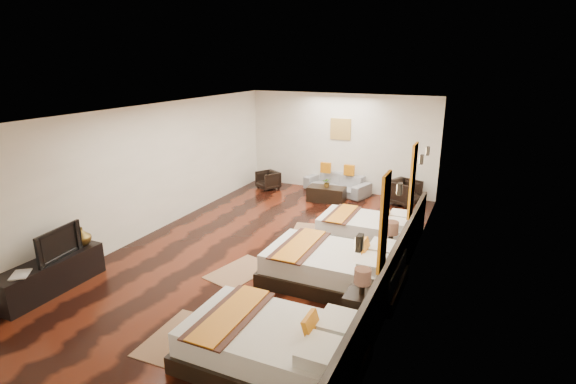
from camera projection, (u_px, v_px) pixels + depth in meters
The scene contains 30 objects.
floor at pixel (265, 251), 8.83m from camera, with size 5.50×9.50×0.01m, color black.
ceiling at pixel (262, 111), 8.02m from camera, with size 5.50×9.50×0.01m, color white.
back_wall at pixel (340, 143), 12.56m from camera, with size 5.50×0.01×2.80m, color silver.
left_wall at pixel (151, 170), 9.52m from camera, with size 0.01×9.50×2.80m, color silver.
right_wall at pixel (409, 203), 7.34m from camera, with size 0.01×9.50×2.80m, color silver.
headboard_panel at pixel (393, 274), 6.93m from camera, with size 0.08×6.60×0.90m, color black.
bed_near at pixel (274, 346), 5.44m from camera, with size 2.24×1.41×0.86m.
bed_mid at pixel (335, 267), 7.48m from camera, with size 2.33×1.47×0.89m.
bed_far at pixel (366, 228), 9.33m from camera, with size 1.96×1.23×0.75m.
nightstand_a at pixel (361, 306), 6.28m from camera, with size 0.45×0.45×0.89m.
nightstand_b at pixel (390, 253), 7.96m from camera, with size 0.47×0.47×0.93m.
jute_mat_near at pixel (179, 337), 6.08m from camera, with size 0.75×1.20×0.01m, color #8D6647.
jute_mat_mid at pixel (240, 271), 7.97m from camera, with size 0.75×1.20×0.01m, color #8D6647.
jute_mat_far at pixel (309, 233), 9.71m from camera, with size 0.75×1.20×0.01m, color #8D6647.
tv_console at pixel (51, 275), 7.25m from camera, with size 0.50×1.80×0.55m, color black.
tv at pixel (55, 243), 7.19m from camera, with size 0.91×0.12×0.53m, color black.
book at pixel (11, 276), 6.62m from camera, with size 0.25×0.33×0.03m, color black.
figurine at pixel (82, 236), 7.73m from camera, with size 0.31×0.31×0.32m, color brown.
sofa at pixel (337, 183), 12.61m from camera, with size 1.90×0.74×0.56m, color gray.
armchair_left at pixel (268, 180), 12.99m from camera, with size 0.57×0.58×0.53m, color black.
armchair_right at pixel (404, 192), 11.58m from camera, with size 0.71×0.73×0.66m, color black.
coffee_table at pixel (326, 194), 11.86m from camera, with size 1.00×0.50×0.40m, color black.
table_plant at pixel (327, 182), 11.76m from camera, with size 0.24×0.21×0.26m, color #255E1F.
orange_panel_a at pixel (384, 223), 5.60m from camera, with size 0.04×0.40×1.30m, color #D86014.
orange_panel_b at pixel (413, 181), 7.52m from camera, with size 0.04×0.40×1.30m, color #D86014.
sconce_near at pixel (359, 243), 4.61m from camera, with size 0.07×0.12×0.18m.
sconce_mid at pixel (399, 189), 6.53m from camera, with size 0.07×0.12×0.18m.
sconce_far at pixel (421, 159), 8.44m from camera, with size 0.07×0.12×0.18m.
sconce_lounge at pixel (428, 151), 9.23m from camera, with size 0.07×0.12×0.18m.
gold_artwork at pixel (341, 129), 12.43m from camera, with size 0.60×0.04×0.60m, color #AD873F.
Camera 1 is at (3.79, -7.18, 3.70)m, focal length 27.35 mm.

